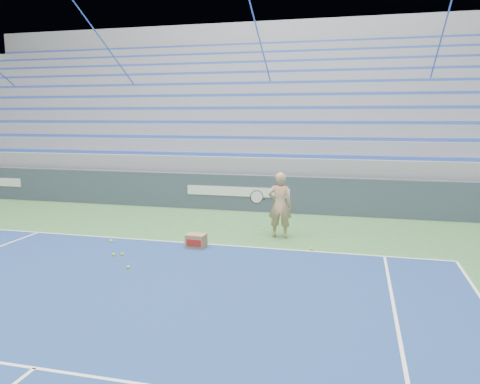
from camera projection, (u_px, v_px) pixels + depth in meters
name	position (u px, v px, depth m)	size (l,w,h in m)	color
sponsor_barrier	(239.00, 192.00, 14.34)	(30.00, 0.32, 1.10)	#354151
bleachers	(272.00, 128.00, 19.52)	(31.00, 9.15, 7.30)	gray
tennis_player	(280.00, 205.00, 11.04)	(0.90, 0.81, 1.57)	tan
ball_box	(196.00, 241.00, 10.25)	(0.43, 0.34, 0.31)	olive
tennis_ball_0	(128.00, 267.00, 8.85)	(0.07, 0.07, 0.07)	#B8E52E
tennis_ball_1	(114.00, 255.00, 9.65)	(0.07, 0.07, 0.07)	#B8E52E
tennis_ball_2	(111.00, 241.00, 10.71)	(0.07, 0.07, 0.07)	#B8E52E
tennis_ball_3	(311.00, 249.00, 10.06)	(0.07, 0.07, 0.07)	#B8E52E
tennis_ball_4	(122.00, 254.00, 9.67)	(0.07, 0.07, 0.07)	#B8E52E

